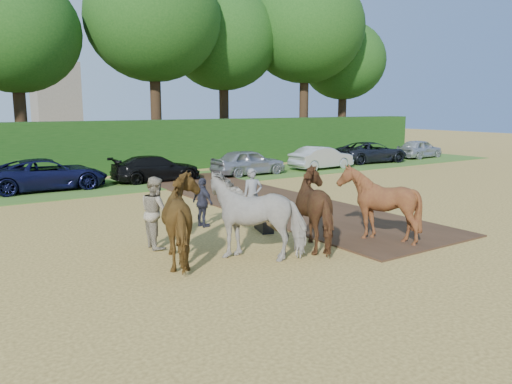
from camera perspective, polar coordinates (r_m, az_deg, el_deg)
ground at (r=14.31m, az=11.74°, el=-5.88°), size 120.00×120.00×0.00m
earth_strip at (r=20.49m, az=0.72°, el=-0.87°), size 4.50×17.00×0.05m
grass_verge at (r=25.88m, az=-10.86°, el=1.16°), size 50.00×5.00×0.03m
hedgerow at (r=29.89m, az=-14.34°, el=5.04°), size 46.00×1.60×3.00m
spectator_near at (r=13.78m, az=-11.36°, el=-2.28°), size 0.80×1.00×1.96m
spectator_far at (r=15.94m, az=-6.11°, el=-1.20°), size 0.56×0.98×1.58m
plough_team at (r=13.28m, az=3.82°, el=-2.16°), size 7.48×5.40×2.16m
parked_cars at (r=27.31m, az=-4.95°, el=3.20°), size 41.48×3.22×1.47m
treeline at (r=32.76m, az=-19.82°, el=18.28°), size 48.70×10.60×14.21m
church at (r=66.83m, az=-22.43°, el=17.61°), size 5.20×5.20×27.00m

